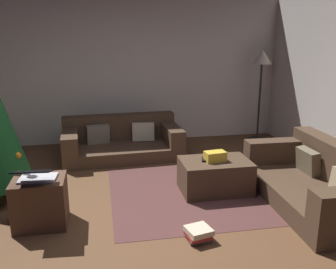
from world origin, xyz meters
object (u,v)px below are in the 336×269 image
couch_right (319,182)px  ottoman (215,176)px  laptop (36,176)px  book_stack (198,234)px  gift_box (215,156)px  tv_remote (204,159)px  corner_lamp (262,64)px  couch_left (122,141)px  side_table (40,202)px

couch_right → ottoman: couch_right is taller
ottoman → laptop: size_ratio=1.95×
couch_right → book_stack: size_ratio=7.11×
gift_box → tv_remote: 0.15m
ottoman → corner_lamp: size_ratio=0.52×
couch_left → tv_remote: 1.87m
couch_right → corner_lamp: size_ratio=1.17×
couch_left → book_stack: 2.79m
couch_left → gift_box: (1.05, -1.67, 0.23)m
corner_lamp → couch_left: bearing=-169.8°
couch_right → corner_lamp: (0.44, 2.68, 1.14)m
tv_remote → side_table: bearing=-148.9°
tv_remote → couch_right: bearing=-10.7°
couch_right → ottoman: size_ratio=2.25×
side_table → corner_lamp: 4.53m
corner_lamp → tv_remote: bearing=-128.4°
gift_box → side_table: gift_box is taller
couch_left → side_table: size_ratio=3.65×
couch_right → gift_box: (-1.08, 0.55, 0.20)m
couch_left → couch_right: bearing=130.7°
couch_left → laptop: (-0.97, -2.20, 0.33)m
tv_remote → book_stack: size_ratio=0.59×
couch_right → side_table: (-3.09, 0.08, -0.01)m
side_table → couch_left: bearing=65.7°
book_stack → couch_left: bearing=101.4°
couch_right → corner_lamp: corner_lamp is taller
gift_box → laptop: (-2.02, -0.53, 0.10)m
gift_box → couch_left: bearing=122.1°
ottoman → tv_remote: (-0.14, 0.04, 0.21)m
laptop → book_stack: size_ratio=1.62×
couch_right → corner_lamp: bearing=-7.7°
tv_remote → corner_lamp: size_ratio=0.10×
couch_right → gift_box: 1.23m
side_table → laptop: size_ratio=1.19×
couch_left → ottoman: size_ratio=2.22×
couch_left → laptop: laptop is taller
tv_remote → laptop: 1.98m
gift_box → side_table: 2.08m
couch_right → side_table: couch_right is taller
gift_box → laptop: laptop is taller
couch_left → tv_remote: (0.92, -1.62, 0.18)m
tv_remote → book_stack: 1.22m
couch_right → tv_remote: couch_right is taller
side_table → laptop: (-0.01, -0.06, 0.31)m
side_table → corner_lamp: bearing=36.4°
side_table → tv_remote: bearing=15.5°
side_table → book_stack: size_ratio=1.92×
laptop → corner_lamp: corner_lamp is taller
ottoman → tv_remote: size_ratio=5.34×
couch_right → tv_remote: 1.36m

